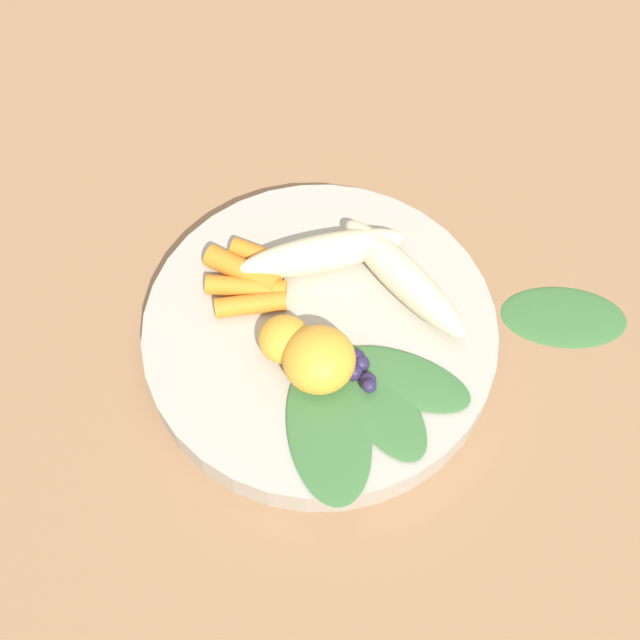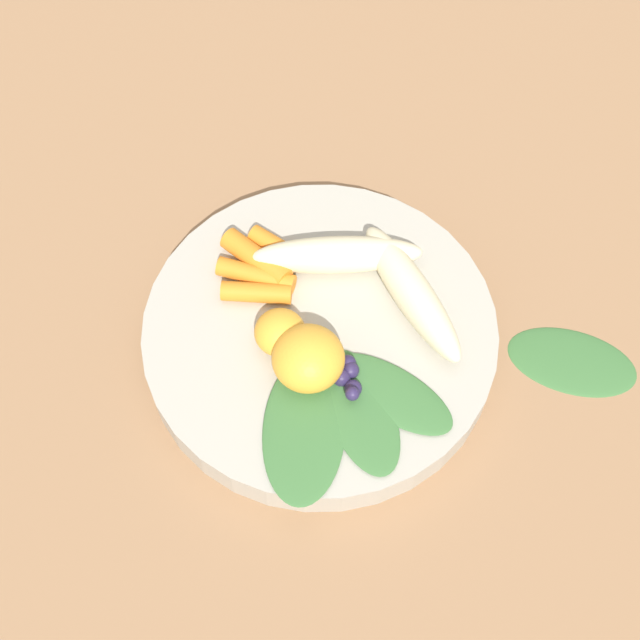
% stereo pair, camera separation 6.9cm
% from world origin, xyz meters
% --- Properties ---
extents(ground_plane, '(2.40, 2.40, 0.00)m').
position_xyz_m(ground_plane, '(0.00, 0.00, 0.00)').
color(ground_plane, '#99704C').
extents(bowl, '(0.28, 0.28, 0.03)m').
position_xyz_m(bowl, '(0.00, 0.00, 0.02)').
color(bowl, '#B2AD9E').
rests_on(bowl, ground_plane).
extents(banana_peeled_left, '(0.14, 0.10, 0.03)m').
position_xyz_m(banana_peeled_left, '(0.01, -0.06, 0.05)').
color(banana_peeled_left, beige).
rests_on(banana_peeled_left, bowl).
extents(banana_peeled_right, '(0.13, 0.11, 0.03)m').
position_xyz_m(banana_peeled_right, '(-0.05, -0.05, 0.05)').
color(banana_peeled_right, beige).
rests_on(banana_peeled_right, bowl).
extents(orange_segment_near, '(0.06, 0.06, 0.04)m').
position_xyz_m(orange_segment_near, '(-0.01, 0.04, 0.05)').
color(orange_segment_near, '#F4A833').
rests_on(orange_segment_near, bowl).
extents(orange_segment_far, '(0.04, 0.04, 0.03)m').
position_xyz_m(orange_segment_far, '(0.02, 0.03, 0.05)').
color(orange_segment_far, '#F4A833').
rests_on(orange_segment_far, bowl).
extents(carrot_front, '(0.05, 0.02, 0.02)m').
position_xyz_m(carrot_front, '(0.06, -0.05, 0.04)').
color(carrot_front, orange).
rests_on(carrot_front, bowl).
extents(carrot_mid_left, '(0.07, 0.03, 0.02)m').
position_xyz_m(carrot_mid_left, '(0.07, -0.03, 0.04)').
color(carrot_mid_left, orange).
rests_on(carrot_mid_left, bowl).
extents(carrot_mid_right, '(0.07, 0.03, 0.02)m').
position_xyz_m(carrot_mid_right, '(0.07, -0.01, 0.04)').
color(carrot_mid_right, orange).
rests_on(carrot_mid_right, bowl).
extents(carrot_rear, '(0.06, 0.04, 0.02)m').
position_xyz_m(carrot_rear, '(0.06, 0.00, 0.04)').
color(carrot_rear, orange).
rests_on(carrot_rear, bowl).
extents(blueberry_pile, '(0.04, 0.04, 0.02)m').
position_xyz_m(blueberry_pile, '(-0.04, 0.03, 0.04)').
color(blueberry_pile, '#2D234C').
rests_on(blueberry_pile, bowl).
extents(coconut_shred_patch, '(0.04, 0.04, 0.00)m').
position_xyz_m(coconut_shred_patch, '(-0.04, 0.06, 0.03)').
color(coconut_shred_patch, white).
rests_on(coconut_shred_patch, bowl).
extents(kale_leaf_left, '(0.11, 0.14, 0.01)m').
position_xyz_m(kale_leaf_left, '(-0.03, 0.08, 0.03)').
color(kale_leaf_left, '#3D7038').
rests_on(kale_leaf_left, bowl).
extents(kale_leaf_right, '(0.11, 0.11, 0.01)m').
position_xyz_m(kale_leaf_right, '(-0.06, 0.05, 0.03)').
color(kale_leaf_right, '#3D7038').
rests_on(kale_leaf_right, bowl).
extents(kale_leaf_rear, '(0.11, 0.06, 0.01)m').
position_xyz_m(kale_leaf_rear, '(-0.08, 0.03, 0.03)').
color(kale_leaf_rear, '#3D7038').
rests_on(kale_leaf_rear, bowl).
extents(kale_leaf_stray, '(0.12, 0.08, 0.01)m').
position_xyz_m(kale_leaf_stray, '(-0.19, -0.08, 0.00)').
color(kale_leaf_stray, '#3D7038').
rests_on(kale_leaf_stray, ground_plane).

